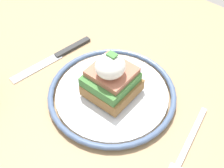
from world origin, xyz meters
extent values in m
cube|color=tan|center=(0.00, 0.00, 0.73)|extent=(0.85, 0.68, 0.03)
cylinder|color=tan|center=(0.36, -0.28, 0.36)|extent=(0.06, 0.06, 0.71)
cylinder|color=silver|center=(-0.02, 0.04, 0.75)|extent=(0.20, 0.20, 0.01)
torus|color=slate|center=(-0.02, 0.04, 0.75)|extent=(0.23, 0.23, 0.01)
cube|color=olive|center=(-0.02, 0.04, 0.77)|extent=(0.08, 0.08, 0.02)
cube|color=#427A38|center=(-0.02, 0.04, 0.79)|extent=(0.08, 0.08, 0.02)
cube|color=#AD664C|center=(-0.02, 0.04, 0.80)|extent=(0.07, 0.07, 0.01)
ellipsoid|color=white|center=(-0.02, 0.05, 0.82)|extent=(0.05, 0.05, 0.04)
cube|color=#47843D|center=(-0.02, 0.04, 0.84)|extent=(0.02, 0.01, 0.00)
cube|color=silver|center=(-0.18, 0.03, 0.74)|extent=(0.03, 0.12, 0.00)
cube|color=#2D2D2D|center=(0.12, -0.01, 0.74)|extent=(0.03, 0.08, 0.01)
cube|color=silver|center=(0.14, 0.08, 0.74)|extent=(0.04, 0.11, 0.00)
camera|label=1|loc=(-0.25, 0.32, 1.18)|focal=50.00mm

